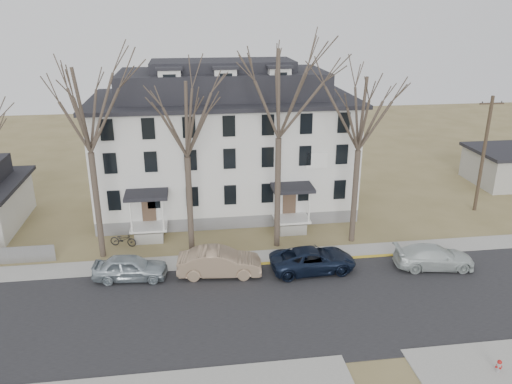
{
  "coord_description": "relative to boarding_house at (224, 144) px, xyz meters",
  "views": [
    {
      "loc": [
        -4.83,
        -21.62,
        15.89
      ],
      "look_at": [
        -0.6,
        9.0,
        4.41
      ],
      "focal_mm": 35.0,
      "sensor_mm": 36.0,
      "label": 1
    }
  ],
  "objects": [
    {
      "name": "utility_pole_far",
      "position": [
        20.5,
        -3.95,
        -0.47
      ],
      "size": [
        2.0,
        0.28,
        9.5
      ],
      "color": "#3D3023",
      "rests_on": "ground"
    },
    {
      "name": "car_navy",
      "position": [
        4.63,
        -12.08,
        -4.62
      ],
      "size": [
        5.57,
        2.78,
        1.51
      ],
      "primitive_type": "imported",
      "rotation": [
        0.0,
        0.0,
        1.62
      ],
      "color": "black",
      "rests_on": "ground"
    },
    {
      "name": "boarding_house",
      "position": [
        0.0,
        0.0,
        0.0
      ],
      "size": [
        20.8,
        12.36,
        12.05
      ],
      "color": "slate",
      "rests_on": "ground"
    },
    {
      "name": "main_road",
      "position": [
        2.0,
        -15.95,
        -5.38
      ],
      "size": [
        120.0,
        10.0,
        0.04
      ],
      "primitive_type": "cube",
      "color": "#27272A",
      "rests_on": "ground"
    },
    {
      "name": "yellow_curb",
      "position": [
        7.0,
        -10.85,
        -5.38
      ],
      "size": [
        14.0,
        0.25,
        0.06
      ],
      "primitive_type": "cube",
      "color": "gold",
      "rests_on": "ground"
    },
    {
      "name": "car_silver",
      "position": [
        -6.81,
        -11.56,
        -4.61
      ],
      "size": [
        4.69,
        2.22,
        1.55
      ],
      "primitive_type": "imported",
      "rotation": [
        0.0,
        0.0,
        1.48
      ],
      "color": "#9FADB5",
      "rests_on": "ground"
    },
    {
      "name": "bicycle_left",
      "position": [
        -7.77,
        -6.88,
        -4.88
      ],
      "size": [
        2.01,
        1.17,
        1.0
      ],
      "primitive_type": "imported",
      "rotation": [
        0.0,
        0.0,
        1.28
      ],
      "color": "black",
      "rests_on": "ground"
    },
    {
      "name": "car_white",
      "position": [
        12.48,
        -12.75,
        -4.64
      ],
      "size": [
        5.29,
        2.69,
        1.47
      ],
      "primitive_type": "imported",
      "rotation": [
        0.0,
        0.0,
        1.44
      ],
      "color": "silver",
      "rests_on": "ground"
    },
    {
      "name": "car_tan",
      "position": [
        -1.31,
        -11.82,
        -4.52
      ],
      "size": [
        5.38,
        2.31,
        1.72
      ],
      "primitive_type": "imported",
      "rotation": [
        0.0,
        0.0,
        1.48
      ],
      "color": "#977D62",
      "rests_on": "ground"
    },
    {
      "name": "far_sidewalk",
      "position": [
        2.0,
        -9.95,
        -5.38
      ],
      "size": [
        120.0,
        2.0,
        0.08
      ],
      "primitive_type": "cube",
      "color": "#A09F97",
      "rests_on": "ground"
    },
    {
      "name": "tree_mid_right",
      "position": [
        8.5,
        -8.15,
        4.22
      ],
      "size": [
        7.8,
        7.8,
        12.74
      ],
      "color": "#473B31",
      "rests_on": "ground"
    },
    {
      "name": "tree_center",
      "position": [
        3.0,
        -8.15,
        5.71
      ],
      "size": [
        9.0,
        9.0,
        14.7
      ],
      "color": "#473B31",
      "rests_on": "ground"
    },
    {
      "name": "fire_hydrant",
      "position": [
        10.81,
        -22.58,
        -5.01
      ],
      "size": [
        0.3,
        0.28,
        0.72
      ],
      "color": "#B7B7BA",
      "rests_on": "ground"
    },
    {
      "name": "tree_mid_left",
      "position": [
        -3.0,
        -8.15,
        4.22
      ],
      "size": [
        7.8,
        7.8,
        12.74
      ],
      "color": "#473B31",
      "rests_on": "ground"
    },
    {
      "name": "ground",
      "position": [
        2.0,
        -17.95,
        -5.38
      ],
      "size": [
        120.0,
        120.0,
        0.0
      ],
      "primitive_type": "plane",
      "color": "olive",
      "rests_on": "ground"
    },
    {
      "name": "tree_far_left",
      "position": [
        -9.0,
        -8.15,
        4.96
      ],
      "size": [
        8.4,
        8.4,
        13.72
      ],
      "color": "#473B31",
      "rests_on": "ground"
    }
  ]
}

